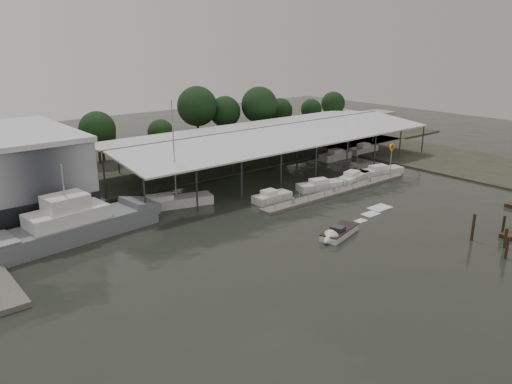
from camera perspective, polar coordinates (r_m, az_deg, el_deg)
ground at (r=55.45m, az=6.94°, el=-5.40°), size 200.00×200.00×0.00m
land_strip_far at (r=88.09m, az=-13.24°, el=2.92°), size 140.00×30.00×0.30m
land_strip_east at (r=96.28m, az=21.30°, el=3.39°), size 20.00×60.00×0.30m
covered_boat_shed at (r=84.56m, az=1.28°, el=6.97°), size 58.24×24.00×6.96m
floating_dock at (r=72.20m, az=9.43°, el=0.08°), size 28.00×2.00×1.40m
shell_fuel_sign at (r=80.47m, az=15.22°, el=4.23°), size 1.10×0.18×5.55m
distant_commercial_buildings at (r=126.60m, az=10.84°, el=8.16°), size 22.00×8.00×4.00m
grey_trawler at (r=58.44m, az=-19.59°, el=-3.45°), size 18.98×6.48×8.84m
white_sailboat at (r=66.15m, az=-9.67°, el=-1.13°), size 10.85×5.28×14.04m
speedboat_underway at (r=56.22m, az=9.26°, el=-4.75°), size 17.02×6.13×2.00m
moored_cruiser_0 at (r=67.42m, az=1.80°, el=-0.56°), size 5.56×2.25×1.70m
moored_cruiser_1 at (r=73.29m, az=7.40°, el=0.77°), size 7.60×3.90×1.70m
moored_cruiser_2 at (r=78.31m, az=11.08°, el=1.66°), size 7.44×3.64×1.70m
moored_cruiser_3 at (r=82.80m, az=13.95°, el=2.32°), size 8.43×4.02×1.70m
horizon_tree_line at (r=103.87m, az=-3.34°, el=9.16°), size 65.81×11.94×12.03m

